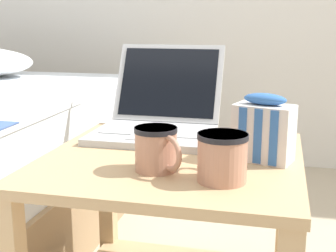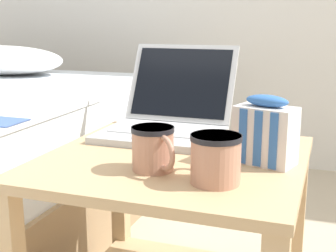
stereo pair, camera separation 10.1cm
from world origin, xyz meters
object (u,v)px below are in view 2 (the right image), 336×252
(mug_front_right, at_px, (154,146))
(snack_bag, at_px, (265,133))
(mug_front_left, at_px, (215,156))
(laptop, at_px, (168,116))
(cell_phone, at_px, (269,143))

(mug_front_right, height_order, snack_bag, snack_bag)
(mug_front_left, height_order, mug_front_right, mug_front_left)
(laptop, distance_m, snack_bag, 0.34)
(snack_bag, bearing_deg, mug_front_right, -149.01)
(laptop, xyz_separation_m, mug_front_left, (0.22, -0.34, 0.01))
(laptop, distance_m, mug_front_right, 0.32)
(laptop, relative_size, mug_front_left, 2.73)
(snack_bag, xyz_separation_m, cell_phone, (-0.01, 0.16, -0.06))
(mug_front_left, relative_size, mug_front_right, 1.17)
(laptop, bearing_deg, snack_bag, -32.93)
(mug_front_left, xyz_separation_m, snack_bag, (0.07, 0.16, 0.02))
(mug_front_right, relative_size, cell_phone, 0.68)
(mug_front_right, distance_m, cell_phone, 0.35)
(snack_bag, height_order, cell_phone, snack_bag)
(mug_front_left, xyz_separation_m, cell_phone, (0.06, 0.31, -0.05))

